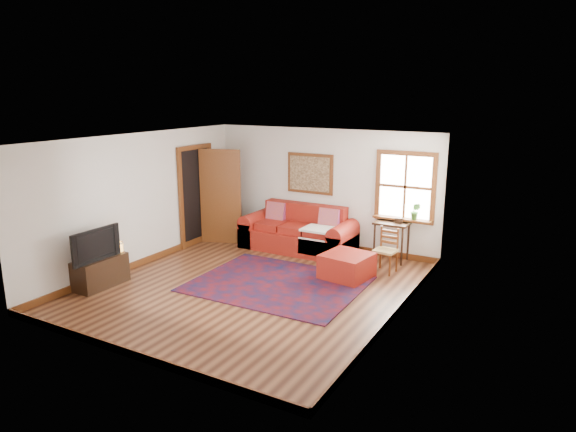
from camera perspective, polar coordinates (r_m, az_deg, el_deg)
The scene contains 13 objects.
ground at distance 8.81m, azimuth -3.98°, elevation -7.88°, with size 5.50×5.50×0.00m, color #3C1D10.
room_envelope at distance 8.36m, azimuth -4.11°, elevation 2.74°, with size 5.04×5.54×2.52m.
window at distance 10.11m, azimuth 13.00°, elevation 2.38°, with size 1.18×0.20×1.38m.
doorway at distance 11.15m, azimuth -8.55°, elevation 2.34°, with size 0.89×1.08×2.14m.
framed_artwork at distance 10.83m, azimuth 2.45°, elevation 4.73°, with size 1.05×0.07×0.85m.
persian_rug at distance 8.91m, azimuth -1.18°, elevation -7.52°, with size 2.81×2.25×0.02m, color #530B11.
red_leather_sofa at distance 10.74m, azimuth 1.25°, elevation -2.13°, with size 2.37×0.98×0.93m.
red_ottoman at distance 9.19m, azimuth 6.56°, elevation -5.54°, with size 0.78×0.78×0.45m, color maroon.
side_table at distance 10.14m, azimuth 11.48°, elevation -1.34°, with size 0.65×0.49×0.78m.
ladder_back_chair at distance 9.56m, azimuth 10.91°, elevation -3.57°, with size 0.42×0.40×0.82m.
media_cabinet at distance 9.32m, azimuth -20.11°, elevation -5.84°, with size 0.41×0.92×0.51m, color black.
television at distance 9.07m, azimuth -20.93°, elevation -2.95°, with size 0.95×0.12×0.55m, color black.
candle_hurricane at distance 9.44m, azimuth -18.18°, elevation -3.29°, with size 0.12×0.12×0.18m.
Camera 1 is at (4.53, -6.83, 3.23)m, focal length 32.00 mm.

